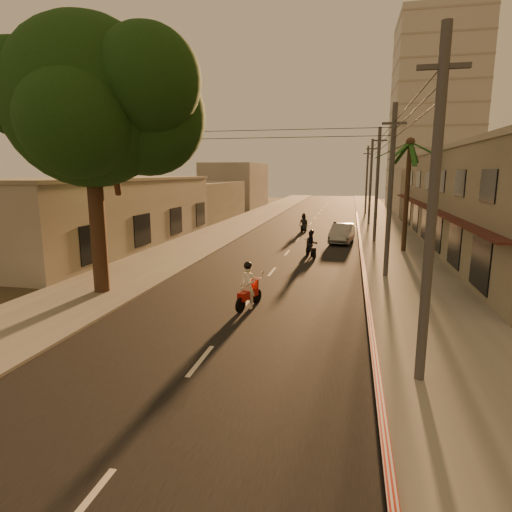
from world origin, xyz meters
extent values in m
plane|color=#383023|center=(0.00, 0.00, 0.00)|extent=(160.00, 160.00, 0.00)
cube|color=black|center=(0.00, 20.00, 0.01)|extent=(10.00, 140.00, 0.02)
cube|color=slate|center=(7.50, 20.00, 0.06)|extent=(5.00, 140.00, 0.12)
cube|color=slate|center=(-7.50, 20.00, 0.06)|extent=(5.00, 140.00, 0.12)
cube|color=red|center=(5.10, 15.00, 0.10)|extent=(0.20, 60.00, 0.20)
cube|color=gray|center=(14.00, 18.00, 3.50)|extent=(8.00, 34.00, 7.00)
cube|color=#A49E94|center=(14.00, 18.00, 7.15)|extent=(8.20, 34.20, 0.30)
cube|color=#401E19|center=(9.70, 18.00, 3.10)|extent=(0.80, 34.00, 0.12)
cube|color=#A49E94|center=(-14.00, 14.00, 2.50)|extent=(8.00, 24.00, 5.00)
cube|color=gray|center=(-14.00, 14.00, 5.10)|extent=(8.20, 24.20, 0.20)
cube|color=#B7B5B2|center=(16.00, 56.00, 14.00)|extent=(12.00, 12.00, 28.00)
cylinder|color=black|center=(-7.00, 2.00, 3.00)|extent=(0.70, 0.70, 6.00)
cylinder|color=black|center=(-6.20, 2.40, 6.00)|extent=(1.22, 2.17, 3.04)
cylinder|color=black|center=(-7.60, 1.70, 6.20)|extent=(1.31, 1.49, 2.73)
sphere|color=black|center=(-7.00, 2.00, 8.50)|extent=(7.20, 7.20, 7.20)
sphere|color=black|center=(-4.80, 3.00, 8.00)|extent=(5.20, 5.20, 5.20)
sphere|color=black|center=(-8.80, 2.80, 8.20)|extent=(4.80, 4.80, 4.80)
sphere|color=black|center=(-6.40, 0.20, 7.60)|extent=(4.60, 4.60, 4.60)
sphere|color=black|center=(-4.00, 1.50, 9.20)|extent=(4.40, 4.40, 4.40)
sphere|color=black|center=(-9.40, 0.80, 9.00)|extent=(4.00, 4.00, 4.00)
sphere|color=black|center=(-5.80, 4.40, 9.60)|extent=(4.40, 4.40, 4.40)
cylinder|color=black|center=(8.00, 16.00, 3.80)|extent=(0.32, 0.32, 7.60)
sphere|color=black|center=(8.00, 16.00, 7.60)|extent=(0.60, 0.60, 0.60)
cylinder|color=#38383A|center=(6.20, -4.00, 4.50)|extent=(0.26, 0.26, 9.00)
cube|color=#38383A|center=(6.20, -4.00, 8.00)|extent=(1.20, 0.12, 0.12)
cylinder|color=#38383A|center=(6.20, 8.00, 4.50)|extent=(0.26, 0.26, 9.00)
cube|color=#38383A|center=(6.20, 8.00, 8.00)|extent=(1.20, 0.12, 0.12)
cylinder|color=#38383A|center=(6.20, 20.00, 4.50)|extent=(0.26, 0.26, 9.00)
cube|color=#38383A|center=(6.20, 20.00, 8.00)|extent=(1.20, 0.12, 0.12)
cylinder|color=#38383A|center=(6.20, 32.00, 4.50)|extent=(0.26, 0.26, 9.00)
cube|color=#38383A|center=(6.20, 32.00, 8.00)|extent=(1.20, 0.12, 0.12)
cylinder|color=#38383A|center=(6.20, 44.00, 4.50)|extent=(0.26, 0.26, 9.00)
cube|color=#38383A|center=(6.20, 44.00, 8.00)|extent=(1.20, 0.12, 0.12)
cube|color=#A49E94|center=(14.00, 45.00, 3.00)|extent=(8.00, 14.00, 6.00)
cube|color=#A49E94|center=(-14.00, 34.00, 2.20)|extent=(8.00, 14.00, 4.40)
cube|color=#A49E94|center=(-14.00, 52.00, 3.50)|extent=(8.00, 14.00, 7.00)
cylinder|color=black|center=(0.43, 2.00, 0.31)|extent=(0.28, 0.63, 0.63)
cylinder|color=black|center=(0.03, 0.66, 0.31)|extent=(0.28, 0.63, 0.63)
cube|color=#B2160D|center=(0.21, 1.25, 0.62)|extent=(0.65, 1.27, 0.34)
cube|color=#B2160D|center=(0.36, 1.78, 0.78)|extent=(0.35, 0.20, 0.67)
cylinder|color=silver|center=(0.40, 1.91, 1.17)|extent=(0.60, 0.21, 0.04)
imported|color=white|center=(0.21, 1.25, 0.94)|extent=(0.93, 0.82, 1.88)
sphere|color=black|center=(0.21, 1.25, 1.83)|extent=(0.34, 0.34, 0.34)
sphere|color=silver|center=(0.09, 1.98, 1.45)|extent=(0.13, 0.13, 0.13)
sphere|color=silver|center=(0.70, 1.80, 1.45)|extent=(0.13, 0.13, 0.13)
cylinder|color=black|center=(1.49, 13.44, 0.29)|extent=(0.33, 0.58, 0.58)
cylinder|color=black|center=(2.01, 12.25, 0.29)|extent=(0.33, 0.58, 0.58)
cube|color=black|center=(1.78, 12.78, 0.57)|extent=(0.73, 1.17, 0.31)
cube|color=black|center=(1.58, 13.25, 0.73)|extent=(0.33, 0.22, 0.63)
cylinder|color=silver|center=(1.52, 13.37, 1.09)|extent=(0.54, 0.27, 0.04)
imported|color=black|center=(1.78, 12.78, 0.88)|extent=(1.34, 1.29, 1.75)
sphere|color=black|center=(1.78, 12.78, 1.70)|extent=(0.31, 0.31, 0.31)
cylinder|color=black|center=(3.09, 20.87, 0.26)|extent=(0.13, 0.52, 0.51)
cylinder|color=black|center=(3.00, 19.72, 0.26)|extent=(0.13, 0.52, 0.51)
cube|color=black|center=(3.04, 20.22, 0.51)|extent=(0.33, 1.03, 0.28)
cube|color=black|center=(3.07, 20.68, 0.64)|extent=(0.28, 0.11, 0.55)
cylinder|color=silver|center=(3.08, 20.79, 0.97)|extent=(0.51, 0.08, 0.04)
imported|color=black|center=(3.04, 20.22, 0.77)|extent=(0.96, 0.51, 1.54)
sphere|color=black|center=(3.04, 20.22, 1.49)|extent=(0.28, 0.28, 0.28)
cylinder|color=black|center=(0.09, 25.61, 0.28)|extent=(0.20, 0.58, 0.57)
cylinder|color=black|center=(-0.13, 24.36, 0.28)|extent=(0.20, 0.58, 0.57)
cube|color=black|center=(-0.04, 24.91, 0.56)|extent=(0.47, 1.15, 0.30)
cube|color=black|center=(0.05, 25.41, 0.71)|extent=(0.32, 0.15, 0.61)
cylinder|color=silver|center=(0.07, 25.53, 1.07)|extent=(0.56, 0.14, 0.04)
imported|color=black|center=(-0.04, 24.91, 0.85)|extent=(1.02, 0.82, 1.71)
sphere|color=black|center=(-0.04, 24.91, 1.66)|extent=(0.30, 0.30, 0.30)
imported|color=gray|center=(3.65, 19.46, 0.75)|extent=(2.60, 4.93, 1.51)
camera|label=1|loc=(4.20, -15.35, 5.56)|focal=30.00mm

